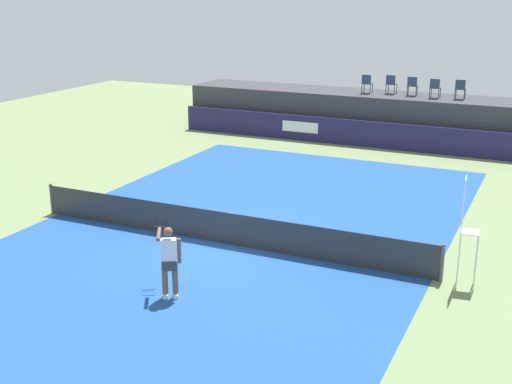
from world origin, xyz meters
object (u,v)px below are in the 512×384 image
spectator_chair_right (435,87)px  net_post_far (442,263)px  tennis_ball (136,219)px  spectator_chair_center (412,85)px  net_post_near (52,199)px  umpire_chair (466,225)px  spectator_chair_far_left (367,83)px  tennis_player (169,259)px  spectator_chair_far_right (460,88)px  spectator_chair_left (391,83)px

spectator_chair_right → net_post_far: 15.50m
net_post_far → tennis_ball: bearing=176.4°
spectator_chair_center → spectator_chair_right: 1.11m
net_post_near → umpire_chair: bearing=-0.1°
spectator_chair_far_left → net_post_far: (6.35, -15.10, -2.19)m
spectator_chair_right → tennis_player: 18.85m
spectator_chair_center → spectator_chair_far_right: 2.17m
spectator_chair_left → spectator_chair_center: bearing=-9.9°
spectator_chair_right → tennis_ball: (-6.42, -14.42, -2.66)m
tennis_ball → net_post_far: bearing=-3.6°
spectator_chair_far_right → net_post_far: spectator_chair_far_right is taller
net_post_near → spectator_chair_right: bearing=58.4°
spectator_chair_center → spectator_chair_far_left: bearing=-175.6°
spectator_chair_right → umpire_chair: bearing=-76.4°
spectator_chair_far_left → spectator_chair_right: size_ratio=1.00×
umpire_chair → tennis_ball: bearing=176.5°
spectator_chair_center → umpire_chair: 16.03m
tennis_player → tennis_ball: size_ratio=26.03×
spectator_chair_right → umpire_chair: size_ratio=0.32×
spectator_chair_center → spectator_chair_right: size_ratio=1.00×
spectator_chair_right → spectator_chair_far_right: size_ratio=1.00×
spectator_chair_far_right → umpire_chair: size_ratio=0.32×
tennis_ball → spectator_chair_left: bearing=73.8°
spectator_chair_left → net_post_near: (-7.12, -15.44, -2.19)m
spectator_chair_far_left → tennis_player: 18.78m
net_post_near → tennis_ball: bearing=12.0°
spectator_chair_left → net_post_near: bearing=-114.8°
umpire_chair → tennis_player: (-6.16, -3.58, -0.63)m
spectator_chair_far_left → tennis_player: bearing=-87.9°
spectator_chair_far_left → spectator_chair_far_right: 4.28m
umpire_chair → net_post_near: umpire_chair is taller
spectator_chair_far_right → umpire_chair: (2.56, -15.19, -1.11)m
umpire_chair → net_post_near: 12.93m
tennis_player → tennis_ball: tennis_player is taller
spectator_chair_far_right → net_post_far: size_ratio=0.89×
tennis_ball → spectator_chair_center: bearing=70.0°
spectator_chair_left → umpire_chair: spectator_chair_left is taller
spectator_chair_center → tennis_player: spectator_chair_center is taller
spectator_chair_center → umpire_chair: size_ratio=0.32×
spectator_chair_right → spectator_chair_left: bearing=168.7°
net_post_near → spectator_chair_left: bearing=65.2°
net_post_far → spectator_chair_center: bearing=105.6°
spectator_chair_left → net_post_far: spectator_chair_left is taller
net_post_near → tennis_ball: net_post_near is taller
spectator_chair_left → tennis_player: (-0.40, -19.03, -1.73)m
net_post_far → spectator_chair_far_right: bearing=97.8°
spectator_chair_far_right → spectator_chair_far_left: bearing=-178.9°
spectator_chair_far_right → net_post_near: 18.49m
spectator_chair_right → net_post_far: (3.16, -15.02, -2.19)m
spectator_chair_left → umpire_chair: size_ratio=0.32×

